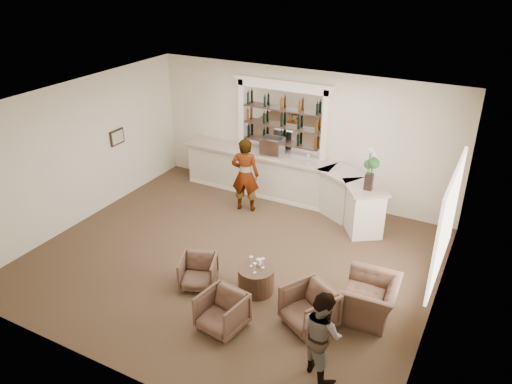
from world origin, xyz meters
The scene contains 19 objects.
ground centered at (0.00, 0.00, 0.00)m, with size 8.00×8.00×0.00m, color brown.
room_shell centered at (0.16, 0.71, 2.34)m, with size 8.04×7.02×3.32m.
bar_counter centered at (-0.16, 3.00, 0.57)m, with size 5.72×1.80×1.14m.
back_bar_alcove centered at (-0.50, 3.41, 2.03)m, with size 2.64×0.25×3.00m.
cocktail_table centered at (0.95, -0.71, 0.25)m, with size 0.68×0.68×0.50m, color #492B1F.
sommelier centered at (-0.83, 2.09, 0.93)m, with size 0.68×0.45×1.86m, color gray.
guest centered at (2.75, -2.03, 0.73)m, with size 0.71×0.56×1.47m, color gray.
armchair_left centered at (-0.10, -1.08, 0.31)m, with size 0.67×0.68×0.62m, color brown.
armchair_center centered at (0.92, -1.89, 0.34)m, with size 0.72×0.74×0.67m, color brown.
armchair_right centered at (2.20, -1.14, 0.37)m, with size 0.78×0.81×0.73m, color brown.
armchair_far centered at (3.03, -0.39, 0.35)m, with size 1.07×0.94×0.70m, color brown.
espresso_machine centered at (-0.58, 3.05, 1.37)m, with size 0.53×0.44×0.47m, color silver.
flower_vase centered at (2.13, 2.26, 1.68)m, with size 0.26×0.26×0.97m.
wine_glass_bar_left centered at (-0.75, 3.05, 1.25)m, with size 0.07×0.07×0.21m, color white, non-canonical shape.
wine_glass_bar_right centered at (0.42, 3.01, 1.25)m, with size 0.07×0.07×0.21m, color white, non-canonical shape.
wine_glass_tbl_a centered at (0.83, -0.68, 0.60)m, with size 0.07×0.07×0.21m, color white, non-canonical shape.
wine_glass_tbl_b centered at (1.05, -0.63, 0.60)m, with size 0.07×0.07×0.21m, color white, non-canonical shape.
wine_glass_tbl_c centered at (0.99, -0.84, 0.60)m, with size 0.07×0.07×0.21m, color white, non-canonical shape.
napkin_holder centered at (0.93, -0.57, 0.56)m, with size 0.08×0.08×0.12m, color silver.
Camera 1 is at (4.56, -7.52, 5.86)m, focal length 35.00 mm.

